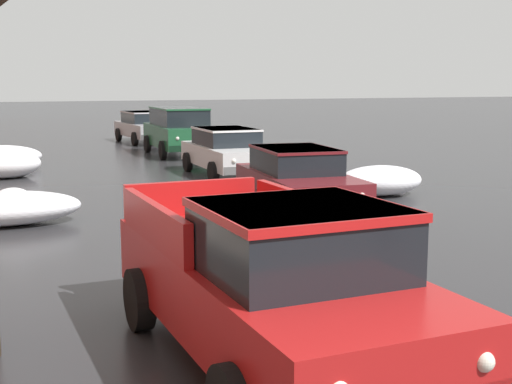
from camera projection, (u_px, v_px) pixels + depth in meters
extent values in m
ellipsoid|color=white|center=(5.00, 209.00, 13.77)|extent=(2.98, 1.43, 0.67)
ellipsoid|color=white|center=(13.00, 206.00, 13.75)|extent=(0.91, 0.75, 0.75)
ellipsoid|color=white|center=(300.00, 163.00, 21.09)|extent=(3.12, 1.00, 0.74)
ellipsoid|color=white|center=(290.00, 166.00, 21.15)|extent=(0.65, 0.54, 0.54)
ellipsoid|color=white|center=(2.00, 164.00, 20.36)|extent=(2.20, 1.43, 0.84)
ellipsoid|color=white|center=(20.00, 167.00, 20.66)|extent=(0.71, 0.59, 0.59)
ellipsoid|color=white|center=(380.00, 180.00, 17.35)|extent=(2.23, 1.49, 0.75)
ellipsoid|color=white|center=(398.00, 187.00, 17.27)|extent=(0.54, 0.45, 0.45)
cube|color=red|center=(267.00, 293.00, 6.97)|extent=(2.08, 5.00, 0.76)
cube|color=black|center=(299.00, 240.00, 6.23)|extent=(1.71, 1.65, 0.64)
cube|color=red|center=(299.00, 209.00, 6.19)|extent=(1.75, 1.70, 0.08)
cube|color=red|center=(301.00, 211.00, 8.11)|extent=(0.20, 2.36, 0.44)
cube|color=red|center=(155.00, 224.00, 7.42)|extent=(0.20, 2.36, 0.44)
cube|color=red|center=(191.00, 198.00, 9.06)|extent=(1.76, 0.18, 0.44)
sphere|color=white|center=(484.00, 361.00, 4.98)|extent=(0.16, 0.16, 0.16)
cylinder|color=black|center=(435.00, 369.00, 6.07)|extent=(0.25, 0.73, 0.72)
cylinder|color=black|center=(287.00, 280.00, 8.74)|extent=(0.25, 0.73, 0.72)
cylinder|color=black|center=(139.00, 299.00, 7.99)|extent=(0.25, 0.73, 0.72)
cube|color=maroon|center=(298.00, 186.00, 14.90)|extent=(2.03, 4.10, 0.60)
cube|color=black|center=(296.00, 159.00, 15.00)|extent=(1.64, 2.18, 0.52)
cube|color=maroon|center=(296.00, 149.00, 14.96)|extent=(1.68, 2.22, 0.06)
cube|color=black|center=(333.00, 211.00, 13.09)|extent=(1.70, 0.25, 0.22)
cube|color=black|center=(271.00, 182.00, 16.76)|extent=(1.70, 0.25, 0.22)
cylinder|color=black|center=(360.00, 208.00, 14.03)|extent=(0.23, 0.61, 0.60)
cylinder|color=black|center=(277.00, 213.00, 13.53)|extent=(0.23, 0.61, 0.60)
cylinder|color=black|center=(316.00, 190.00, 16.36)|extent=(0.23, 0.61, 0.60)
cylinder|color=black|center=(244.00, 193.00, 15.87)|extent=(0.23, 0.61, 0.60)
sphere|color=silver|center=(362.00, 196.00, 13.18)|extent=(0.14, 0.14, 0.14)
sphere|color=silver|center=(306.00, 199.00, 12.87)|extent=(0.14, 0.14, 0.14)
cube|color=silver|center=(228.00, 155.00, 20.98)|extent=(1.81, 4.29, 0.60)
cube|color=black|center=(226.00, 136.00, 21.09)|extent=(1.55, 2.24, 0.52)
cube|color=silver|center=(226.00, 129.00, 21.06)|extent=(1.58, 2.28, 0.06)
cube|color=slate|center=(253.00, 170.00, 19.09)|extent=(1.75, 0.13, 0.22)
cube|color=slate|center=(208.00, 155.00, 22.94)|extent=(1.75, 0.13, 0.22)
cylinder|color=black|center=(273.00, 169.00, 20.14)|extent=(0.18, 0.60, 0.60)
cylinder|color=black|center=(213.00, 172.00, 19.48)|extent=(0.18, 0.60, 0.60)
cylinder|color=black|center=(242.00, 159.00, 22.58)|extent=(0.18, 0.60, 0.60)
cylinder|color=black|center=(188.00, 162.00, 21.93)|extent=(0.18, 0.60, 0.60)
sphere|color=silver|center=(273.00, 159.00, 19.23)|extent=(0.14, 0.14, 0.14)
sphere|color=silver|center=(234.00, 161.00, 18.81)|extent=(0.14, 0.14, 0.14)
cube|color=#1E5633|center=(179.00, 136.00, 26.70)|extent=(1.95, 4.46, 0.80)
cube|color=black|center=(179.00, 116.00, 26.63)|extent=(1.67, 3.13, 0.68)
cube|color=#1E5633|center=(178.00, 108.00, 26.58)|extent=(1.71, 3.19, 0.06)
cube|color=black|center=(194.00, 148.00, 24.74)|extent=(1.86, 0.14, 0.22)
cube|color=black|center=(167.00, 139.00, 28.76)|extent=(1.86, 0.14, 0.22)
cylinder|color=black|center=(214.00, 148.00, 25.83)|extent=(0.19, 0.68, 0.68)
cylinder|color=black|center=(163.00, 150.00, 25.16)|extent=(0.19, 0.68, 0.68)
cylinder|color=black|center=(194.00, 142.00, 28.38)|extent=(0.19, 0.68, 0.68)
cylinder|color=black|center=(147.00, 144.00, 27.71)|extent=(0.19, 0.68, 0.68)
sphere|color=silver|center=(211.00, 138.00, 24.87)|extent=(0.14, 0.14, 0.14)
sphere|color=silver|center=(177.00, 139.00, 24.44)|extent=(0.14, 0.14, 0.14)
cube|color=#B7B7BC|center=(144.00, 129.00, 32.03)|extent=(2.06, 4.53, 0.60)
cube|color=black|center=(143.00, 117.00, 32.14)|extent=(1.64, 2.41, 0.52)
cube|color=#B7B7BC|center=(142.00, 112.00, 32.10)|extent=(1.68, 2.45, 0.06)
cube|color=#525254|center=(159.00, 137.00, 30.15)|extent=(1.65, 0.27, 0.22)
cube|color=#525254|center=(131.00, 130.00, 33.97)|extent=(1.65, 0.27, 0.22)
cylinder|color=black|center=(172.00, 137.00, 31.24)|extent=(0.23, 0.61, 0.60)
cylinder|color=black|center=(135.00, 139.00, 30.50)|extent=(0.23, 0.61, 0.60)
cylinder|color=black|center=(153.00, 133.00, 33.66)|extent=(0.23, 0.61, 0.60)
cylinder|color=black|center=(119.00, 135.00, 32.92)|extent=(0.23, 0.61, 0.60)
sphere|color=silver|center=(171.00, 130.00, 30.32)|extent=(0.14, 0.14, 0.14)
sphere|color=silver|center=(147.00, 131.00, 29.85)|extent=(0.14, 0.14, 0.14)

